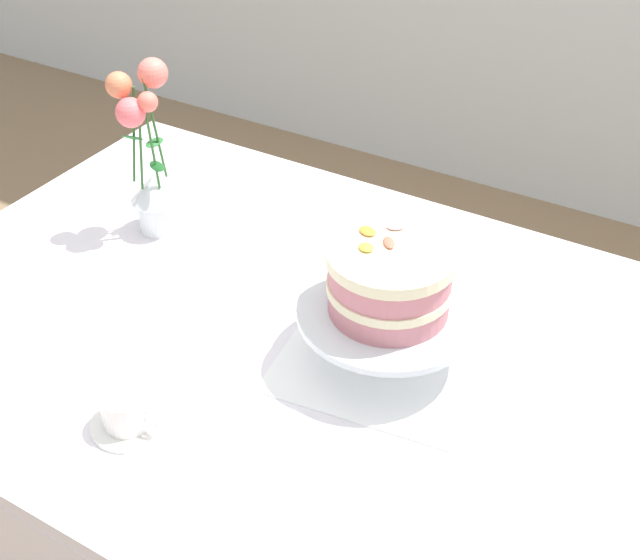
{
  "coord_description": "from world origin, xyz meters",
  "views": [
    {
      "loc": [
        0.59,
        -0.88,
        1.64
      ],
      "look_at": [
        0.08,
        0.01,
        0.86
      ],
      "focal_mm": 44.92,
      "sensor_mm": 36.0,
      "label": 1
    }
  ],
  "objects_px": {
    "layer_cake": "(390,279)",
    "flower_vase": "(150,164)",
    "teacup": "(127,411)",
    "dining_table": "(272,373)",
    "cake_stand": "(387,316)"
  },
  "relations": [
    {
      "from": "layer_cake",
      "to": "flower_vase",
      "type": "xyz_separation_m",
      "value": [
        -0.57,
        0.11,
        -0.01
      ]
    },
    {
      "from": "teacup",
      "to": "dining_table",
      "type": "bearing_deg",
      "value": 76.49
    },
    {
      "from": "flower_vase",
      "to": "teacup",
      "type": "xyz_separation_m",
      "value": [
        0.31,
        -0.44,
        -0.12
      ]
    },
    {
      "from": "flower_vase",
      "to": "teacup",
      "type": "relative_size",
      "value": 2.86
    },
    {
      "from": "cake_stand",
      "to": "teacup",
      "type": "distance_m",
      "value": 0.42
    },
    {
      "from": "dining_table",
      "to": "teacup",
      "type": "distance_m",
      "value": 0.31
    },
    {
      "from": "cake_stand",
      "to": "flower_vase",
      "type": "bearing_deg",
      "value": 169.07
    },
    {
      "from": "dining_table",
      "to": "cake_stand",
      "type": "relative_size",
      "value": 4.83
    },
    {
      "from": "dining_table",
      "to": "cake_stand",
      "type": "height_order",
      "value": "cake_stand"
    },
    {
      "from": "cake_stand",
      "to": "layer_cake",
      "type": "height_order",
      "value": "layer_cake"
    },
    {
      "from": "cake_stand",
      "to": "teacup",
      "type": "height_order",
      "value": "cake_stand"
    },
    {
      "from": "layer_cake",
      "to": "teacup",
      "type": "distance_m",
      "value": 0.44
    },
    {
      "from": "layer_cake",
      "to": "teacup",
      "type": "bearing_deg",
      "value": -128.3
    },
    {
      "from": "layer_cake",
      "to": "flower_vase",
      "type": "height_order",
      "value": "flower_vase"
    },
    {
      "from": "flower_vase",
      "to": "teacup",
      "type": "height_order",
      "value": "flower_vase"
    }
  ]
}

